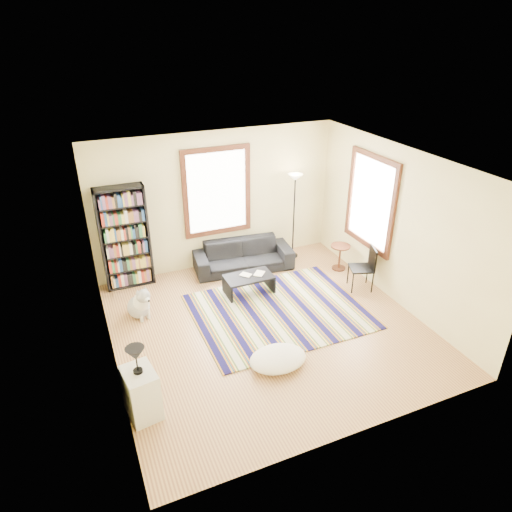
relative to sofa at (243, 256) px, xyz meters
name	(u,v)px	position (x,y,z in m)	size (l,w,h in m)	color
floor	(268,328)	(-0.37, -2.05, -0.34)	(5.00, 5.00, 0.10)	tan
ceiling	(270,161)	(-0.37, -2.05, 2.56)	(5.00, 5.00, 0.10)	white
wall_back	(216,200)	(-0.37, 0.50, 1.11)	(5.00, 0.10, 2.80)	#F8EFA7
wall_front	(365,349)	(-0.37, -4.60, 1.11)	(5.00, 0.10, 2.80)	#F8EFA7
wall_left	(99,286)	(-2.92, -2.05, 1.11)	(0.10, 5.00, 2.80)	#F8EFA7
wall_right	(401,227)	(2.18, -2.05, 1.11)	(0.10, 5.00, 2.80)	#F8EFA7
window_back	(217,192)	(-0.37, 0.42, 1.31)	(1.20, 0.06, 1.60)	white
window_right	(371,202)	(2.10, -1.25, 1.31)	(0.06, 1.20, 1.60)	white
rug	(279,311)	(-0.01, -1.74, -0.28)	(2.95, 2.36, 0.02)	#0F0C3E
sofa	(243,256)	(0.00, 0.00, 0.00)	(2.01, 0.79, 0.59)	black
bookshelf	(125,238)	(-2.27, 0.27, 0.71)	(0.90, 0.30, 2.00)	black
coffee_table	(249,284)	(-0.26, -0.93, -0.11)	(0.90, 0.50, 0.36)	black
book_a	(244,277)	(-0.36, -0.93, 0.08)	(0.20, 0.15, 0.02)	beige
book_b	(255,273)	(-0.11, -0.88, 0.08)	(0.17, 0.23, 0.02)	beige
floor_cushion	(278,359)	(-0.64, -3.00, -0.18)	(0.88, 0.66, 0.22)	white
floor_lamp	(294,217)	(1.20, 0.10, 0.64)	(0.30, 0.30, 1.86)	black
side_table	(340,257)	(1.83, -0.80, -0.02)	(0.40, 0.40, 0.54)	#4B2812
folding_chair	(361,268)	(1.78, -1.61, 0.14)	(0.42, 0.40, 0.86)	black
white_cabinet	(141,393)	(-2.67, -3.17, 0.06)	(0.38, 0.50, 0.70)	silver
table_lamp	(136,360)	(-2.67, -3.17, 0.60)	(0.24, 0.24, 0.38)	black
dog	(138,301)	(-2.32, -0.89, 0.01)	(0.43, 0.61, 0.61)	#BBBBBB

